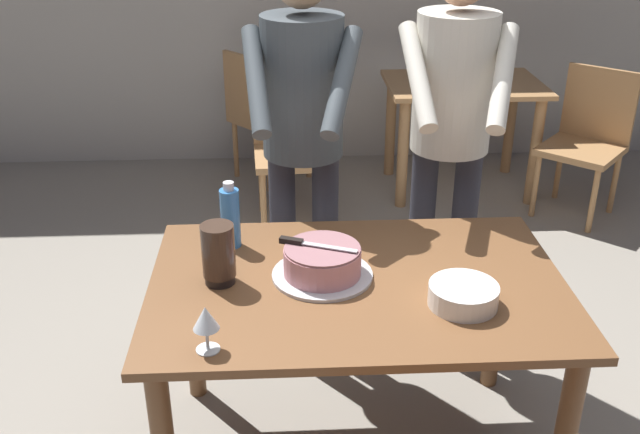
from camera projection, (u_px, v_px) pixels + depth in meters
name	position (u px, v px, depth m)	size (l,w,h in m)	color
main_dining_table	(357.00, 311.00, 2.48)	(1.39, 0.92, 0.75)	brown
cake_on_platter	(322.00, 263.00, 2.43)	(0.34, 0.34, 0.11)	silver
cake_knife	(302.00, 243.00, 2.42)	(0.26, 0.12, 0.02)	silver
plate_stack	(463.00, 295.00, 2.28)	(0.22, 0.22, 0.07)	white
wine_glass_near	(206.00, 320.00, 2.04)	(0.08, 0.08, 0.14)	silver
water_bottle	(230.00, 217.00, 2.60)	(0.07, 0.07, 0.25)	#387AC6
hurricane_lamp	(218.00, 254.00, 2.37)	(0.11, 0.11, 0.21)	black
person_cutting_cake	(303.00, 125.00, 2.88)	(0.47, 0.56, 1.72)	#2D2D38
person_standing_beside	(451.00, 120.00, 2.93)	(0.46, 0.57, 1.72)	#2D2D38
background_table	(462.00, 106.00, 4.77)	(1.00, 0.70, 0.74)	tan
background_chair_0	(291.00, 143.00, 4.39)	(0.46, 0.46, 0.90)	tan
background_chair_1	(262.00, 112.00, 4.94)	(0.62, 0.62, 0.90)	tan
background_chair_2	(587.00, 137.00, 4.48)	(0.62, 0.62, 0.90)	tan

